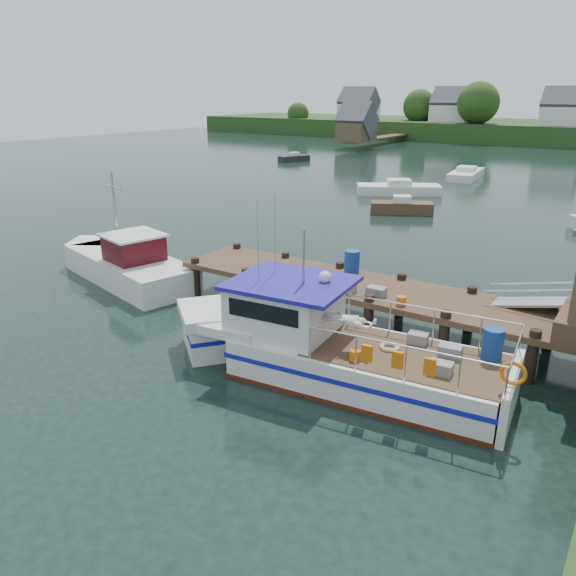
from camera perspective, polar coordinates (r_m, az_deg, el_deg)
The scene contains 8 objects.
ground_plane at distance 20.56m, azimuth 4.65°, elevation -2.78°, with size 160.00×160.00×0.00m, color black.
dock at distance 17.78m, azimuth 23.46°, elevation -0.28°, with size 16.60×3.00×4.78m.
lobster_boat at distance 16.04m, azimuth 3.80°, elevation -5.86°, with size 10.58×3.95×5.02m.
work_boat at distance 25.20m, azimuth -16.21°, elevation 2.45°, with size 8.68×4.33×4.56m.
moored_rowboat at distance 38.48m, azimuth 11.47°, elevation 8.09°, with size 4.24×3.07×1.18m.
moored_a at distance 45.68m, azimuth 11.17°, elevation 9.86°, with size 6.63×5.17×1.18m.
moored_d at distance 55.75m, azimuth 17.64°, elevation 10.98°, with size 2.89×6.75×1.11m.
moored_e at distance 66.53m, azimuth 0.61°, elevation 13.07°, with size 2.53×3.94×1.03m.
Camera 1 is at (9.18, -16.69, 7.75)m, focal length 35.00 mm.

